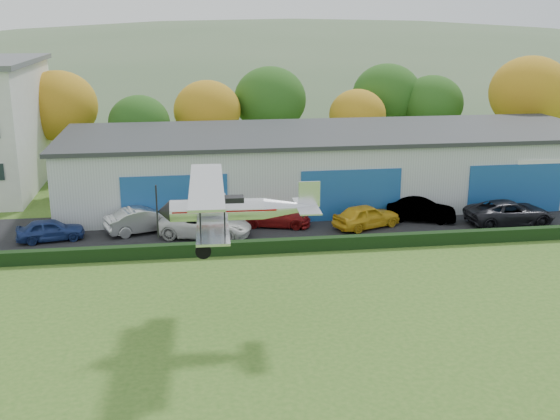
{
  "coord_description": "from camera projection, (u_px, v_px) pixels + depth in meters",
  "views": [
    {
      "loc": [
        -6.34,
        -22.34,
        13.87
      ],
      "look_at": [
        -1.58,
        10.64,
        4.25
      ],
      "focal_mm": 43.91,
      "sensor_mm": 36.0,
      "label": 1
    }
  ],
  "objects": [
    {
      "name": "apron",
      "position": [
        325.0,
        225.0,
        46.34
      ],
      "size": [
        48.0,
        9.0,
        0.05
      ],
      "primitive_type": "cube",
      "color": "black",
      "rests_on": "ground"
    },
    {
      "name": "hedge",
      "position": [
        341.0,
        243.0,
        41.67
      ],
      "size": [
        46.0,
        0.6,
        0.8
      ],
      "primitive_type": "cube",
      "color": "black",
      "rests_on": "ground"
    },
    {
      "name": "hangar",
      "position": [
        332.0,
        165.0,
        52.52
      ],
      "size": [
        40.6,
        12.6,
        5.3
      ],
      "color": "#B2B7BC",
      "rests_on": "ground"
    },
    {
      "name": "tree_belt",
      "position": [
        260.0,
        106.0,
        63.15
      ],
      "size": [
        75.7,
        13.22,
        10.12
      ],
      "color": "#3D2614",
      "rests_on": "ground"
    },
    {
      "name": "biplane",
      "position": [
        231.0,
        207.0,
        30.75
      ],
      "size": [
        7.37,
        8.41,
        3.16
      ],
      "rotation": [
        0.0,
        0.0,
        -0.04
      ],
      "color": "silver"
    },
    {
      "name": "car_0",
      "position": [
        50.0,
        230.0,
        43.0
      ],
      "size": [
        4.34,
        2.32,
        1.4
      ],
      "primitive_type": "imported",
      "rotation": [
        0.0,
        0.0,
        1.74
      ],
      "color": "navy",
      "rests_on": "apron"
    },
    {
      "name": "car_1",
      "position": [
        144.0,
        220.0,
        44.67
      ],
      "size": [
        5.35,
        3.39,
        1.66
      ],
      "primitive_type": "imported",
      "rotation": [
        0.0,
        0.0,
        1.92
      ],
      "color": "silver",
      "rests_on": "apron"
    },
    {
      "name": "car_3",
      "position": [
        275.0,
        216.0,
        45.96
      ],
      "size": [
        5.14,
        3.1,
        1.39
      ],
      "primitive_type": "imported",
      "rotation": [
        0.0,
        0.0,
        1.32
      ],
      "color": "maroon",
      "rests_on": "apron"
    },
    {
      "name": "car_2",
      "position": [
        206.0,
        224.0,
        43.73
      ],
      "size": [
        6.39,
        4.23,
        1.63
      ],
      "primitive_type": "imported",
      "rotation": [
        0.0,
        0.0,
        1.29
      ],
      "color": "silver",
      "rests_on": "apron"
    },
    {
      "name": "car_4",
      "position": [
        366.0,
        216.0,
        45.57
      ],
      "size": [
        5.04,
        3.48,
        1.59
      ],
      "primitive_type": "imported",
      "rotation": [
        0.0,
        0.0,
        1.95
      ],
      "color": "gold",
      "rests_on": "apron"
    },
    {
      "name": "car_5",
      "position": [
        421.0,
        210.0,
        47.05
      ],
      "size": [
        4.96,
        3.13,
        1.54
      ],
      "primitive_type": "imported",
      "rotation": [
        0.0,
        0.0,
        1.22
      ],
      "color": "gray",
      "rests_on": "apron"
    },
    {
      "name": "distant_hills",
      "position": [
        190.0,
        131.0,
        162.1
      ],
      "size": [
        430.0,
        196.0,
        56.0
      ],
      "color": "#4C6642",
      "rests_on": "ground"
    },
    {
      "name": "car_6",
      "position": [
        510.0,
        213.0,
        46.23
      ],
      "size": [
        6.08,
        3.01,
        1.66
      ],
      "primitive_type": "imported",
      "rotation": [
        0.0,
        0.0,
        1.62
      ],
      "color": "black",
      "rests_on": "apron"
    },
    {
      "name": "ground",
      "position": [
        361.0,
        393.0,
        25.96
      ],
      "size": [
        300.0,
        300.0,
        0.0
      ],
      "primitive_type": "plane",
      "color": "#3A641F",
      "rests_on": "ground"
    }
  ]
}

